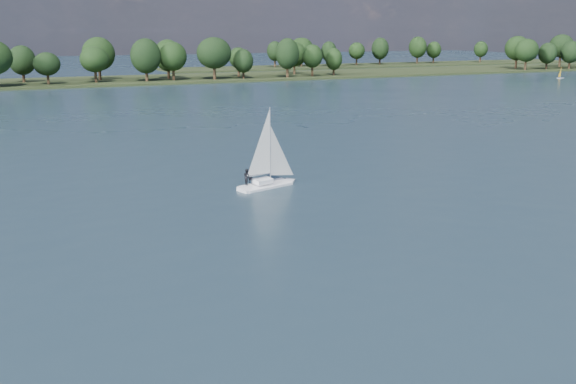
# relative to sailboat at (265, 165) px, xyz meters

# --- Properties ---
(ground) EXTENTS (700.00, 700.00, 0.00)m
(ground) POSITION_rel_sailboat_xyz_m (-10.94, 46.25, -2.55)
(ground) COLOR #233342
(ground) RESTS_ON ground
(far_shore) EXTENTS (660.00, 40.00, 1.50)m
(far_shore) POSITION_rel_sailboat_xyz_m (-10.94, 158.25, -2.55)
(far_shore) COLOR black
(far_shore) RESTS_ON ground
(far_shore_back) EXTENTS (220.00, 30.00, 1.40)m
(far_shore_back) POSITION_rel_sailboat_xyz_m (149.06, 206.25, -2.55)
(far_shore_back) COLOR black
(far_shore_back) RESTS_ON ground
(sailboat) EXTENTS (7.21, 3.95, 9.15)m
(sailboat) POSITION_rel_sailboat_xyz_m (0.00, 0.00, 0.00)
(sailboat) COLOR white
(sailboat) RESTS_ON ground
(dinghy_orange) EXTENTS (2.89, 1.53, 4.39)m
(dinghy_orange) POSITION_rel_sailboat_xyz_m (159.54, 108.92, -1.52)
(dinghy_orange) COLOR silver
(dinghy_orange) RESTS_ON ground
(treeline) EXTENTS (562.99, 74.22, 17.64)m
(treeline) POSITION_rel_sailboat_xyz_m (-10.98, 155.04, 5.40)
(treeline) COLOR black
(treeline) RESTS_ON ground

